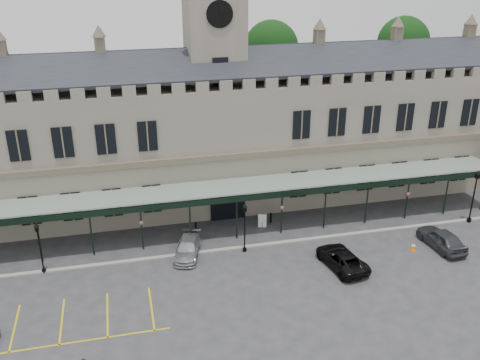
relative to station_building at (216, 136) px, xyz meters
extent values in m
plane|color=#303033|center=(0.00, -15.91, -6.47)|extent=(140.00, 140.00, 0.00)
cube|color=slate|center=(0.00, 0.09, -0.47)|extent=(60.00, 10.00, 12.00)
cube|color=brown|center=(0.00, -5.09, -0.27)|extent=(60.00, 0.35, 0.50)
cube|color=black|center=(0.00, -2.41, 7.33)|extent=(60.00, 4.77, 2.20)
cube|color=black|center=(0.00, 2.59, 7.33)|extent=(60.00, 4.77, 2.20)
cube|color=black|center=(0.00, -5.01, -4.57)|extent=(3.20, 0.18, 3.80)
cube|color=slate|center=(0.00, 0.09, 4.53)|extent=(5.00, 5.00, 22.00)
cylinder|color=silver|center=(0.00, -2.47, 11.53)|extent=(2.20, 0.12, 2.20)
cylinder|color=black|center=(0.00, -2.54, 11.53)|extent=(2.30, 0.04, 2.30)
cube|color=black|center=(0.00, -2.47, 6.53)|extent=(1.40, 0.12, 2.80)
cube|color=#8C9E93|center=(0.00, -6.91, -2.37)|extent=(50.00, 4.00, 0.40)
cube|color=black|center=(0.00, -8.91, -2.62)|extent=(50.00, 0.18, 0.50)
cube|color=gray|center=(0.00, -10.41, -6.41)|extent=(60.00, 0.40, 0.12)
cylinder|color=#332314|center=(8.00, 9.09, -0.47)|extent=(0.70, 0.70, 12.00)
sphere|color=black|center=(8.00, 9.09, 6.53)|extent=(6.00, 6.00, 6.00)
cylinder|color=#332314|center=(24.00, 9.09, -0.47)|extent=(0.70, 0.70, 12.00)
sphere|color=black|center=(24.00, 9.09, 6.53)|extent=(6.00, 6.00, 6.00)
cylinder|color=black|center=(-15.73, -10.46, -6.33)|extent=(0.33, 0.33, 0.28)
cylinder|color=black|center=(-15.73, -10.46, -4.62)|extent=(0.11, 0.11, 3.70)
cube|color=black|center=(-15.73, -10.46, -2.63)|extent=(0.26, 0.26, 0.37)
cone|color=black|center=(-15.73, -10.46, -2.31)|extent=(0.41, 0.41, 0.28)
cylinder|color=black|center=(0.14, -10.97, -6.33)|extent=(0.34, 0.34, 0.28)
cylinder|color=black|center=(0.14, -10.97, -4.58)|extent=(0.11, 0.11, 3.77)
cube|color=black|center=(0.14, -10.97, -2.55)|extent=(0.26, 0.26, 0.38)
cone|color=black|center=(0.14, -10.97, -2.22)|extent=(0.41, 0.41, 0.28)
cylinder|color=black|center=(21.41, -10.66, -6.30)|extent=(0.39, 0.39, 0.33)
cylinder|color=black|center=(21.41, -10.66, -4.27)|extent=(0.13, 0.13, 4.39)
cube|color=black|center=(21.41, -10.66, -1.92)|extent=(0.31, 0.31, 0.44)
cone|color=black|center=(21.41, -10.66, -1.53)|extent=(0.48, 0.48, 0.33)
cube|color=orange|center=(13.76, -14.11, -6.45)|extent=(0.40, 0.40, 0.04)
cone|color=orange|center=(13.76, -14.11, -6.10)|extent=(0.46, 0.46, 0.73)
cylinder|color=silver|center=(13.76, -14.11, -6.00)|extent=(0.30, 0.30, 0.10)
cylinder|color=black|center=(2.67, -7.30, -6.20)|extent=(0.06, 0.06, 0.53)
cube|color=silver|center=(2.67, -7.30, -5.83)|extent=(0.74, 0.23, 1.28)
cylinder|color=black|center=(-3.26, -6.71, -6.04)|extent=(0.15, 0.15, 0.86)
cylinder|color=black|center=(3.67, -6.63, -5.98)|extent=(0.17, 0.17, 0.98)
imported|color=gray|center=(-4.51, -10.53, -5.80)|extent=(3.12, 4.92, 1.33)
imported|color=black|center=(7.00, -14.98, -5.75)|extent=(3.19, 5.46, 1.43)
imported|color=#34363B|center=(16.29, -14.13, -5.64)|extent=(2.41, 5.04, 1.66)
camera|label=1|loc=(-9.02, -48.07, 16.61)|focal=40.00mm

